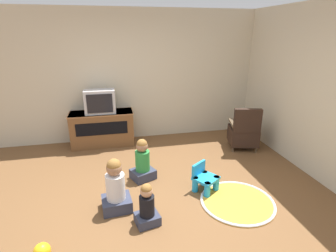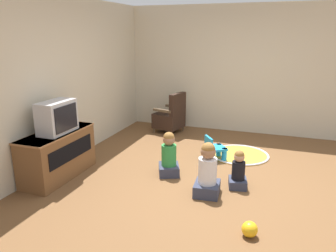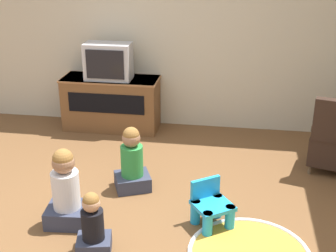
{
  "view_description": "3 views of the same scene",
  "coord_description": "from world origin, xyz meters",
  "px_view_note": "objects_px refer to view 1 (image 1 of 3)",
  "views": [
    {
      "loc": [
        -0.38,
        -2.9,
        2.17
      ],
      "look_at": [
        0.44,
        0.85,
        0.79
      ],
      "focal_mm": 28.0,
      "sensor_mm": 36.0,
      "label": 1
    },
    {
      "loc": [
        -4.29,
        -0.82,
        2.06
      ],
      "look_at": [
        0.47,
        0.89,
        0.62
      ],
      "focal_mm": 35.0,
      "sensor_mm": 36.0,
      "label": 2
    },
    {
      "loc": [
        1.01,
        -3.33,
        2.4
      ],
      "look_at": [
        0.34,
        0.92,
        0.62
      ],
      "focal_mm": 50.0,
      "sensor_mm": 36.0,
      "label": 3
    }
  ],
  "objects_px": {
    "child_watching_left": "(147,207)",
    "toy_ball": "(42,251)",
    "yellow_kid_chair": "(205,180)",
    "child_watching_right": "(143,162)",
    "black_armchair": "(244,132)",
    "tv_cabinet": "(102,128)",
    "television": "(100,102)",
    "child_watching_center": "(116,188)"
  },
  "relations": [
    {
      "from": "black_armchair",
      "to": "yellow_kid_chair",
      "type": "height_order",
      "value": "black_armchair"
    },
    {
      "from": "black_armchair",
      "to": "child_watching_center",
      "type": "bearing_deg",
      "value": 44.11
    },
    {
      "from": "black_armchair",
      "to": "toy_ball",
      "type": "distance_m",
      "value": 3.85
    },
    {
      "from": "television",
      "to": "yellow_kid_chair",
      "type": "distance_m",
      "value": 2.56
    },
    {
      "from": "toy_ball",
      "to": "child_watching_right",
      "type": "bearing_deg",
      "value": 47.89
    },
    {
      "from": "tv_cabinet",
      "to": "yellow_kid_chair",
      "type": "relative_size",
      "value": 2.89
    },
    {
      "from": "tv_cabinet",
      "to": "television",
      "type": "distance_m",
      "value": 0.56
    },
    {
      "from": "television",
      "to": "tv_cabinet",
      "type": "bearing_deg",
      "value": 90.0
    },
    {
      "from": "yellow_kid_chair",
      "to": "television",
      "type": "bearing_deg",
      "value": 91.01
    },
    {
      "from": "black_armchair",
      "to": "child_watching_left",
      "type": "xyz_separation_m",
      "value": [
        -2.15,
        -1.74,
        -0.11
      ]
    },
    {
      "from": "black_armchair",
      "to": "yellow_kid_chair",
      "type": "distance_m",
      "value": 1.75
    },
    {
      "from": "yellow_kid_chair",
      "to": "child_watching_right",
      "type": "relative_size",
      "value": 0.65
    },
    {
      "from": "television",
      "to": "yellow_kid_chair",
      "type": "relative_size",
      "value": 1.35
    },
    {
      "from": "tv_cabinet",
      "to": "toy_ball",
      "type": "relative_size",
      "value": 7.34
    },
    {
      "from": "tv_cabinet",
      "to": "child_watching_left",
      "type": "relative_size",
      "value": 2.3
    },
    {
      "from": "toy_ball",
      "to": "child_watching_center",
      "type": "bearing_deg",
      "value": 39.69
    },
    {
      "from": "child_watching_left",
      "to": "toy_ball",
      "type": "relative_size",
      "value": 3.19
    },
    {
      "from": "tv_cabinet",
      "to": "black_armchair",
      "type": "height_order",
      "value": "black_armchair"
    },
    {
      "from": "tv_cabinet",
      "to": "child_watching_left",
      "type": "distance_m",
      "value": 2.6
    },
    {
      "from": "child_watching_left",
      "to": "toy_ball",
      "type": "distance_m",
      "value": 1.16
    },
    {
      "from": "child_watching_right",
      "to": "television",
      "type": "bearing_deg",
      "value": 90.07
    },
    {
      "from": "television",
      "to": "child_watching_right",
      "type": "bearing_deg",
      "value": -66.92
    },
    {
      "from": "yellow_kid_chair",
      "to": "child_watching_center",
      "type": "relative_size",
      "value": 0.6
    },
    {
      "from": "black_armchair",
      "to": "television",
      "type": "bearing_deg",
      "value": -0.6
    },
    {
      "from": "toy_ball",
      "to": "yellow_kid_chair",
      "type": "bearing_deg",
      "value": 21.65
    },
    {
      "from": "child_watching_right",
      "to": "black_armchair",
      "type": "bearing_deg",
      "value": -4.17
    },
    {
      "from": "yellow_kid_chair",
      "to": "black_armchair",
      "type": "bearing_deg",
      "value": 9.39
    },
    {
      "from": "television",
      "to": "child_watching_center",
      "type": "distance_m",
      "value": 2.23
    },
    {
      "from": "tv_cabinet",
      "to": "black_armchair",
      "type": "relative_size",
      "value": 1.44
    },
    {
      "from": "child_watching_left",
      "to": "child_watching_right",
      "type": "distance_m",
      "value": 1.04
    },
    {
      "from": "black_armchair",
      "to": "child_watching_right",
      "type": "distance_m",
      "value": 2.19
    },
    {
      "from": "child_watching_center",
      "to": "toy_ball",
      "type": "xyz_separation_m",
      "value": [
        -0.77,
        -0.64,
        -0.23
      ]
    },
    {
      "from": "television",
      "to": "child_watching_left",
      "type": "relative_size",
      "value": 1.07
    },
    {
      "from": "tv_cabinet",
      "to": "toy_ball",
      "type": "xyz_separation_m",
      "value": [
        -0.58,
        -2.83,
        -0.27
      ]
    },
    {
      "from": "black_armchair",
      "to": "toy_ball",
      "type": "height_order",
      "value": "black_armchair"
    },
    {
      "from": "tv_cabinet",
      "to": "toy_ball",
      "type": "height_order",
      "value": "tv_cabinet"
    },
    {
      "from": "television",
      "to": "child_watching_right",
      "type": "relative_size",
      "value": 0.87
    },
    {
      "from": "child_watching_left",
      "to": "television",
      "type": "bearing_deg",
      "value": 90.02
    },
    {
      "from": "child_watching_right",
      "to": "yellow_kid_chair",
      "type": "bearing_deg",
      "value": -55.04
    },
    {
      "from": "child_watching_left",
      "to": "child_watching_right",
      "type": "xyz_separation_m",
      "value": [
        0.08,
        1.04,
        0.05
      ]
    },
    {
      "from": "black_armchair",
      "to": "child_watching_right",
      "type": "height_order",
      "value": "black_armchair"
    },
    {
      "from": "child_watching_left",
      "to": "child_watching_center",
      "type": "bearing_deg",
      "value": 122.44
    }
  ]
}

